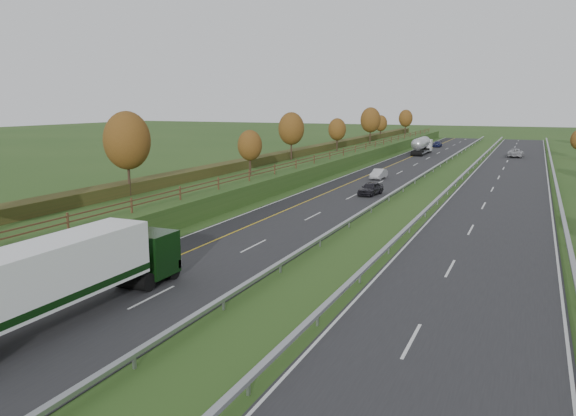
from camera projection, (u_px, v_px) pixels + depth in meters
name	position (u px, v px, depth m)	size (l,w,h in m)	color
ground	(426.00, 191.00, 67.22)	(400.00, 400.00, 0.00)	#294A1A
near_carriageway	(372.00, 181.00, 74.88)	(10.50, 200.00, 0.04)	black
far_carriageway	(504.00, 189.00, 68.35)	(10.50, 200.00, 0.04)	black
hard_shoulder	(345.00, 180.00, 76.36)	(3.00, 200.00, 0.04)	black
lane_markings	(420.00, 184.00, 72.23)	(26.75, 200.00, 0.01)	silver
embankment_left	(283.00, 169.00, 79.84)	(12.00, 200.00, 2.00)	#294A1A
hedge_left	(271.00, 158.00, 80.35)	(2.20, 180.00, 1.10)	#353B18
fence_left	(312.00, 159.00, 77.37)	(0.12, 189.06, 1.20)	#422B19
median_barrier_near	(415.00, 179.00, 72.52)	(0.32, 200.00, 0.71)	#919399
median_barrier_far	(456.00, 181.00, 70.50)	(0.32, 200.00, 0.71)	#919399
outer_barrier_far	(557.00, 187.00, 65.95)	(0.32, 200.00, 0.71)	#919399
trees_left	(275.00, 133.00, 75.68)	(6.64, 164.30, 7.66)	#2D2116
box_lorry	(55.00, 278.00, 26.16)	(2.58, 16.28, 4.06)	black
road_tanker	(422.00, 145.00, 113.90)	(2.40, 11.22, 3.46)	silver
car_dark_near	(371.00, 188.00, 63.70)	(1.74, 4.32, 1.47)	black
car_silver_mid	(379.00, 174.00, 77.16)	(1.44, 4.12, 1.36)	#B6B7BB
car_small_far	(437.00, 144.00, 132.41)	(1.78, 4.38, 1.27)	#161A44
car_oncoming	(515.00, 153.00, 107.94)	(2.66, 5.77, 1.60)	#AEAEB3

